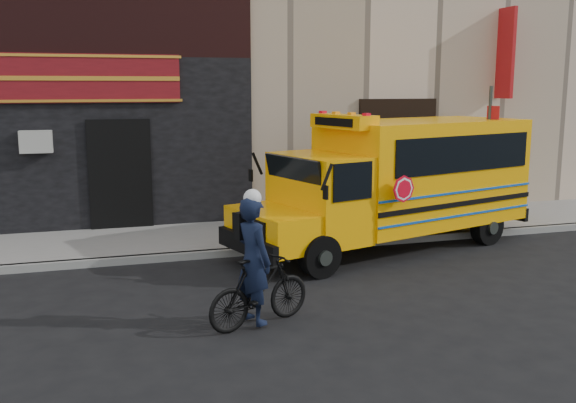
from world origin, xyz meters
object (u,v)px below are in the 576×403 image
(sign_pole, at_px, (488,157))
(bicycle, at_px, (260,291))
(school_bus, at_px, (400,178))
(cyclist, at_px, (253,264))

(sign_pole, bearing_deg, bicycle, -149.04)
(school_bus, height_order, sign_pole, sign_pole)
(bicycle, height_order, cyclist, cyclist)
(cyclist, bearing_deg, school_bus, -72.99)
(sign_pole, bearing_deg, school_bus, -178.82)
(bicycle, xyz_separation_m, cyclist, (-0.09, 0.03, 0.42))
(sign_pole, height_order, cyclist, sign_pole)
(school_bus, xyz_separation_m, bicycle, (-4.09, -3.73, -0.99))
(bicycle, distance_m, cyclist, 0.43)
(school_bus, bearing_deg, bicycle, -137.67)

